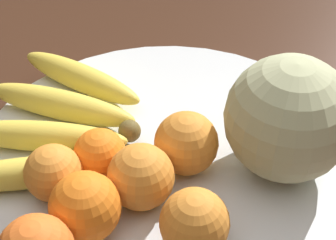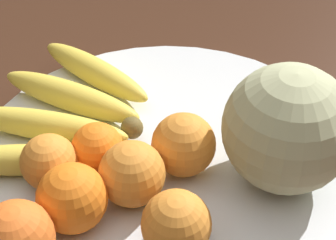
# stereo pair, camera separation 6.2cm
# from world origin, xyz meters

# --- Properties ---
(kitchen_table) EXTENTS (1.56, 1.09, 0.76)m
(kitchen_table) POSITION_xyz_m (0.00, 0.00, 0.67)
(kitchen_table) COLOR #3D2316
(kitchen_table) RESTS_ON ground_plane
(fruit_bowl) EXTENTS (0.46, 0.46, 0.02)m
(fruit_bowl) POSITION_xyz_m (0.01, 0.05, 0.77)
(fruit_bowl) COLOR silver
(fruit_bowl) RESTS_ON kitchen_table
(melon) EXTENTS (0.14, 0.14, 0.14)m
(melon) POSITION_xyz_m (-0.03, -0.07, 0.85)
(melon) COLOR #B2B789
(melon) RESTS_ON fruit_bowl
(banana_bunch) EXTENTS (0.26, 0.25, 0.04)m
(banana_bunch) POSITION_xyz_m (0.07, 0.18, 0.80)
(banana_bunch) COLOR brown
(banana_bunch) RESTS_ON fruit_bowl
(orange_front_left) EXTENTS (0.07, 0.07, 0.07)m
(orange_front_left) POSITION_xyz_m (-0.06, 0.09, 0.81)
(orange_front_left) COLOR orange
(orange_front_left) RESTS_ON fruit_bowl
(orange_front_right) EXTENTS (0.07, 0.07, 0.07)m
(orange_front_right) POSITION_xyz_m (-0.12, 0.05, 0.81)
(orange_front_right) COLOR orange
(orange_front_right) RESTS_ON fruit_bowl
(orange_mid_center) EXTENTS (0.07, 0.07, 0.07)m
(orange_mid_center) POSITION_xyz_m (-0.09, 0.15, 0.81)
(orange_mid_center) COLOR orange
(orange_mid_center) RESTS_ON fruit_bowl
(orange_back_left) EXTENTS (0.07, 0.07, 0.07)m
(orange_back_left) POSITION_xyz_m (-0.01, 0.04, 0.81)
(orange_back_left) COLOR orange
(orange_back_left) RESTS_ON fruit_bowl
(orange_back_right) EXTENTS (0.06, 0.06, 0.06)m
(orange_back_right) POSITION_xyz_m (-0.01, 0.13, 0.81)
(orange_back_right) COLOR orange
(orange_back_right) RESTS_ON fruit_bowl
(orange_top_small) EXTENTS (0.07, 0.07, 0.07)m
(orange_top_small) POSITION_xyz_m (-0.14, 0.20, 0.81)
(orange_top_small) COLOR orange
(orange_top_small) RESTS_ON fruit_bowl
(orange_side_extra) EXTENTS (0.06, 0.06, 0.06)m
(orange_side_extra) POSITION_xyz_m (-0.03, 0.18, 0.81)
(orange_side_extra) COLOR orange
(orange_side_extra) RESTS_ON fruit_bowl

